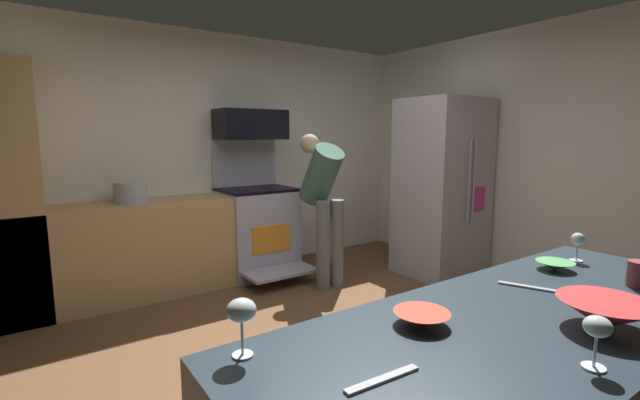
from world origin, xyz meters
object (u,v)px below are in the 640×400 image
(wine_glass_mid, at_px, (578,241))
(stock_pot, at_px, (131,192))
(wine_glass_far, at_px, (241,312))
(mixing_bowl_small, at_px, (555,266))
(mug_coffee, at_px, (638,274))
(microwave, at_px, (251,125))
(oven_range, at_px, (257,228))
(refrigerator, at_px, (442,188))
(person_cook, at_px, (323,197))
(mixing_bowl_large, at_px, (422,318))
(wine_glass_near, at_px, (597,330))
(mixing_bowl_prep, at_px, (605,314))

(wine_glass_mid, height_order, stock_pot, stock_pot)
(wine_glass_mid, height_order, wine_glass_far, wine_glass_far)
(mixing_bowl_small, bearing_deg, wine_glass_mid, 2.40)
(mug_coffee, bearing_deg, wine_glass_mid, 60.90)
(microwave, bearing_deg, oven_range, -90.00)
(oven_range, bearing_deg, refrigerator, -34.14)
(person_cook, bearing_deg, stock_pot, 155.82)
(oven_range, distance_m, refrigerator, 2.07)
(refrigerator, height_order, stock_pot, refrigerator)
(microwave, height_order, wine_glass_far, microwave)
(person_cook, xyz_separation_m, wine_glass_far, (-2.00, -2.43, 0.13))
(mixing_bowl_small, bearing_deg, mug_coffee, -81.04)
(refrigerator, distance_m, person_cook, 1.36)
(mixing_bowl_large, distance_m, mug_coffee, 1.04)
(mixing_bowl_large, bearing_deg, mixing_bowl_small, 2.96)
(person_cook, xyz_separation_m, wine_glass_near, (-1.26, -3.03, 0.11))
(microwave, relative_size, stock_pot, 2.49)
(oven_range, relative_size, mug_coffee, 13.76)
(wine_glass_near, bearing_deg, oven_range, 76.79)
(wine_glass_mid, xyz_separation_m, stock_pot, (-1.40, 3.26, -0.00))
(mixing_bowl_prep, distance_m, wine_glass_far, 1.15)
(stock_pot, bearing_deg, mixing_bowl_prep, -79.47)
(mixing_bowl_large, relative_size, mixing_bowl_prep, 0.64)
(oven_range, relative_size, microwave, 1.99)
(wine_glass_far, bearing_deg, oven_range, 62.84)
(wine_glass_far, bearing_deg, refrigerator, 31.54)
(person_cook, relative_size, wine_glass_mid, 10.69)
(wine_glass_near, relative_size, mug_coffee, 1.37)
(refrigerator, bearing_deg, mixing_bowl_small, -129.91)
(microwave, relative_size, refrigerator, 0.39)
(refrigerator, relative_size, mixing_bowl_small, 11.43)
(refrigerator, xyz_separation_m, mixing_bowl_prep, (-2.26, -2.52, -0.01))
(refrigerator, distance_m, mixing_bowl_prep, 3.39)
(person_cook, height_order, mixing_bowl_large, person_cook)
(person_cook, height_order, wine_glass_near, person_cook)
(oven_range, relative_size, mixing_bowl_small, 8.84)
(wine_glass_mid, bearing_deg, mixing_bowl_small, -177.60)
(oven_range, xyz_separation_m, mixing_bowl_large, (-1.05, -3.31, 0.42))
(refrigerator, xyz_separation_m, mug_coffee, (-1.72, -2.43, 0.00))
(stock_pot, bearing_deg, person_cook, -24.18)
(microwave, xyz_separation_m, mixing_bowl_large, (-1.05, -3.40, -0.71))
(mixing_bowl_large, xyz_separation_m, wine_glass_near, (0.17, -0.45, 0.09))
(mixing_bowl_large, bearing_deg, refrigerator, 38.51)
(mixing_bowl_prep, height_order, wine_glass_mid, wine_glass_mid)
(refrigerator, bearing_deg, microwave, 143.69)
(mixing_bowl_prep, bearing_deg, mixing_bowl_small, 39.40)
(microwave, relative_size, mug_coffee, 6.91)
(mug_coffee, height_order, stock_pot, stock_pot)
(person_cook, distance_m, mixing_bowl_large, 2.95)
(wine_glass_near, bearing_deg, wine_glass_far, 141.17)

